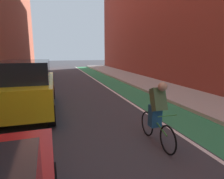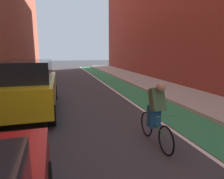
% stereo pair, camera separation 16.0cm
% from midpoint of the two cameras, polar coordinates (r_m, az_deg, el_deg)
% --- Properties ---
extents(ground_plane, '(86.71, 86.71, 0.00)m').
position_cam_midpoint_polar(ground_plane, '(8.08, -6.21, -5.52)').
color(ground_plane, '#38383D').
extents(bike_lane_paint, '(1.60, 39.41, 0.00)m').
position_cam_midpoint_polar(bike_lane_paint, '(10.72, 6.14, -1.31)').
color(bike_lane_paint, '#2D8451').
rests_on(bike_lane_paint, ground).
extents(lane_divider_stripe, '(0.12, 39.41, 0.00)m').
position_cam_midpoint_polar(lane_divider_stripe, '(10.41, 1.58, -1.63)').
color(lane_divider_stripe, white).
rests_on(lane_divider_stripe, ground).
extents(sidewalk_right, '(2.81, 39.41, 0.14)m').
position_cam_midpoint_polar(sidewalk_right, '(11.74, 16.08, -0.25)').
color(sidewalk_right, '#A8A59E').
rests_on(sidewalk_right, ground).
extents(parked_suv_yellow_cab, '(2.02, 4.75, 1.98)m').
position_cam_midpoint_polar(parked_suv_yellow_cab, '(8.02, -24.40, 0.88)').
color(parked_suv_yellow_cab, yellow).
rests_on(parked_suv_yellow_cab, ground).
extents(cyclist_trailing, '(0.48, 1.73, 1.62)m').
position_cam_midpoint_polar(cyclist_trailing, '(4.94, 12.25, -6.37)').
color(cyclist_trailing, black).
rests_on(cyclist_trailing, ground).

